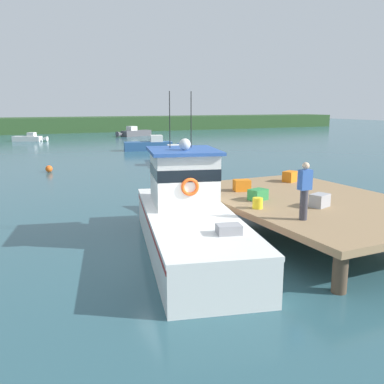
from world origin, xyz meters
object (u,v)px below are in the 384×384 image
at_px(moored_boat_near_channel, 152,145).
at_px(moored_boat_outer_mooring, 30,138).
at_px(moored_boat_mid_harbor, 134,133).
at_px(deckhand_by_the_boat, 305,190).
at_px(crate_stack_near_edge, 258,195).
at_px(crate_stack_mid_dock, 320,200).
at_px(bait_bucket, 258,203).
at_px(crate_single_by_cleat, 290,176).
at_px(moored_boat_far_right, 175,158).
at_px(main_fishing_boat, 187,215).
at_px(mooring_buoy_channel_marker, 49,169).
at_px(crate_single_far, 242,185).

bearing_deg(moored_boat_near_channel, moored_boat_outer_mooring, 121.30).
bearing_deg(moored_boat_mid_harbor, deckhand_by_the_boat, -102.32).
bearing_deg(moored_boat_mid_harbor, crate_stack_near_edge, -102.67).
xyz_separation_m(crate_stack_mid_dock, bait_bucket, (-1.91, 0.65, -0.04)).
distance_m(bait_bucket, moored_boat_mid_harbor, 49.31).
bearing_deg(crate_single_by_cleat, moored_boat_far_right, 86.01).
height_order(crate_single_by_cleat, moored_boat_outer_mooring, crate_single_by_cleat).
distance_m(crate_stack_near_edge, moored_boat_near_channel, 28.29).
height_order(main_fishing_boat, crate_single_by_cleat, main_fishing_boat).
relative_size(crate_stack_mid_dock, moored_boat_far_right, 0.10).
xyz_separation_m(moored_boat_near_channel, mooring_buoy_channel_marker, (-11.00, -10.19, -0.28)).
relative_size(crate_single_by_cleat, moored_boat_far_right, 0.10).
relative_size(crate_stack_mid_dock, moored_boat_mid_harbor, 0.11).
bearing_deg(crate_stack_mid_dock, deckhand_by_the_boat, -146.09).
xyz_separation_m(moored_boat_mid_harbor, moored_boat_outer_mooring, (-14.34, -2.92, -0.12)).
height_order(main_fishing_boat, moored_boat_far_right, main_fishing_boat).
relative_size(bait_bucket, moored_boat_outer_mooring, 0.08).
bearing_deg(bait_bucket, moored_boat_near_channel, 76.34).
xyz_separation_m(crate_single_by_cleat, moored_boat_mid_harbor, (7.34, 44.63, -0.92)).
bearing_deg(crate_single_far, moored_boat_outer_mooring, 95.53).
xyz_separation_m(main_fishing_boat, bait_bucket, (2.03, -0.84, 0.36)).
bearing_deg(moored_boat_outer_mooring, main_fishing_boat, -88.64).
bearing_deg(crate_stack_mid_dock, mooring_buoy_channel_marker, 107.40).
distance_m(crate_stack_mid_dock, moored_boat_near_channel, 29.67).
xyz_separation_m(bait_bucket, moored_boat_far_right, (4.94, 18.08, -0.85)).
bearing_deg(bait_bucket, moored_boat_outer_mooring, 93.91).
bearing_deg(bait_bucket, main_fishing_boat, 157.49).
bearing_deg(mooring_buoy_channel_marker, moored_boat_outer_mooring, 87.91).
distance_m(moored_boat_outer_mooring, mooring_buoy_channel_marker, 26.71).
distance_m(crate_single_by_cleat, mooring_buoy_channel_marker, 17.05).
height_order(main_fishing_boat, moored_boat_near_channel, main_fishing_boat).
relative_size(main_fishing_boat, crate_single_far, 16.58).
relative_size(main_fishing_boat, bait_bucket, 29.25).
distance_m(crate_single_far, crate_single_by_cleat, 2.99).
bearing_deg(moored_boat_outer_mooring, moored_boat_mid_harbor, 11.51).
relative_size(moored_boat_mid_harbor, mooring_buoy_channel_marker, 12.38).
bearing_deg(moored_boat_far_right, mooring_buoy_channel_marker, 178.03).
bearing_deg(moored_boat_outer_mooring, crate_single_by_cleat, -80.47).
bearing_deg(crate_stack_mid_dock, crate_single_far, 105.23).
bearing_deg(crate_single_by_cleat, crate_stack_near_edge, -143.74).
xyz_separation_m(moored_boat_far_right, moored_boat_outer_mooring, (-8.03, 27.00, -0.15)).
xyz_separation_m(main_fishing_boat, deckhand_by_the_boat, (2.45, -2.50, 1.05)).
relative_size(crate_stack_mid_dock, crate_single_far, 1.00).
bearing_deg(deckhand_by_the_boat, moored_boat_near_channel, 77.80).
bearing_deg(moored_boat_far_right, moored_boat_outer_mooring, 106.56).
height_order(main_fishing_boat, moored_boat_mid_harbor, main_fishing_boat).
bearing_deg(mooring_buoy_channel_marker, crate_stack_mid_dock, -72.60).
relative_size(main_fishing_boat, moored_boat_far_right, 1.63).
height_order(main_fishing_boat, crate_stack_mid_dock, main_fishing_boat).
distance_m(main_fishing_boat, moored_boat_outer_mooring, 44.26).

